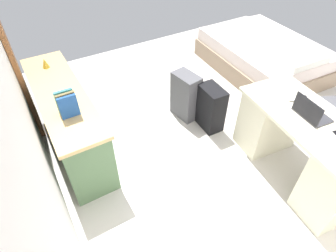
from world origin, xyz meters
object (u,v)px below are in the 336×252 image
suitcase_black (210,108)px  laptop (310,113)px  bed (263,56)px  suitcase_spare_grey (186,96)px  cell_phone_by_mouse (301,98)px  desk (301,147)px  computer_mouse (293,99)px  credenza (68,120)px  figurine_small (45,63)px

suitcase_black → laptop: (-1.02, -0.31, 0.52)m
bed → suitcase_spare_grey: bearing=101.6°
suitcase_black → cell_phone_by_mouse: size_ratio=4.22×
desk → suitcase_spare_grey: size_ratio=2.43×
bed → laptop: laptop is taller
suitcase_spare_grey → computer_mouse: bearing=-162.3°
suitcase_spare_grey → computer_mouse: size_ratio=6.21×
credenza → laptop: (-1.57, -1.90, 0.42)m
credenza → suitcase_spare_grey: (-0.22, -1.44, -0.07)m
computer_mouse → credenza: bearing=63.2°
computer_mouse → figurine_small: figurine_small is taller
desk → laptop: 0.42m
desk → suitcase_spare_grey: desk is taller
suitcase_spare_grey → bed: bearing=-86.6°
laptop → credenza: bearing=50.5°
suitcase_spare_grey → computer_mouse: computer_mouse is taller
credenza → desk: bearing=-130.5°
suitcase_black → computer_mouse: computer_mouse is taller
desk → credenza: bearing=49.5°
laptop → figurine_small: 2.86m
laptop → computer_mouse: laptop is taller
desk → suitcase_black: 1.13m
laptop → figurine_small: (2.13, 1.91, 0.01)m
credenza → cell_phone_by_mouse: 2.49m
suitcase_black → computer_mouse: size_ratio=5.74×
computer_mouse → cell_phone_by_mouse: computer_mouse is taller
desk → suitcase_spare_grey: (1.41, 0.47, -0.08)m
cell_phone_by_mouse → figurine_small: bearing=36.0°
cell_phone_by_mouse → figurine_small: size_ratio=1.24×
laptop → computer_mouse: 0.27m
desk → suitcase_black: bearing=16.5°
cell_phone_by_mouse → laptop: bearing=132.8°
bed → figurine_small: size_ratio=18.03×
laptop → figurine_small: laptop is taller
cell_phone_by_mouse → desk: bearing=139.3°
bed → cell_phone_by_mouse: cell_phone_by_mouse is taller
bed → desk: bearing=144.3°
credenza → figurine_small: figurine_small is taller
desk → bed: bearing=-35.7°
desk → computer_mouse: (0.31, -0.07, 0.38)m
bed → suitcase_black: (-0.69, 1.59, 0.04)m
cell_phone_by_mouse → suitcase_spare_grey: bearing=17.9°
credenza → computer_mouse: computer_mouse is taller
suitcase_spare_grey → laptop: laptop is taller
suitcase_black → computer_mouse: bearing=-150.3°
desk → cell_phone_by_mouse: size_ratio=11.09×
suitcase_black → suitcase_spare_grey: size_ratio=0.92×
suitcase_spare_grey → figurine_small: bearing=53.4°
bed → computer_mouse: (-1.46, 1.20, 0.53)m
suitcase_black → cell_phone_by_mouse: (-0.78, -0.48, 0.47)m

